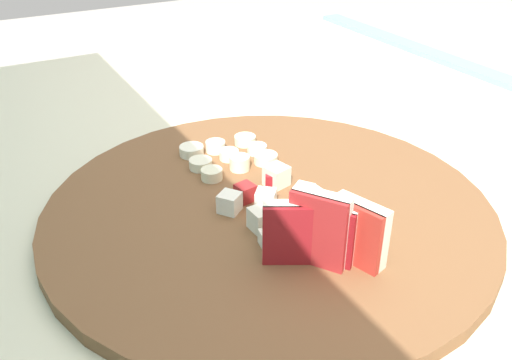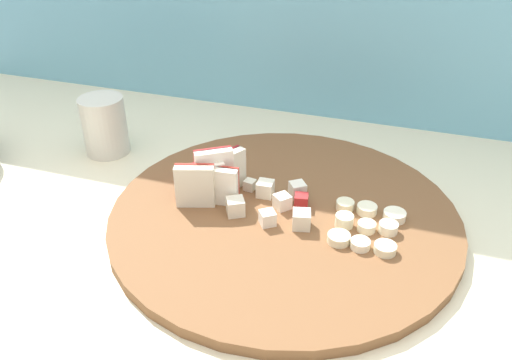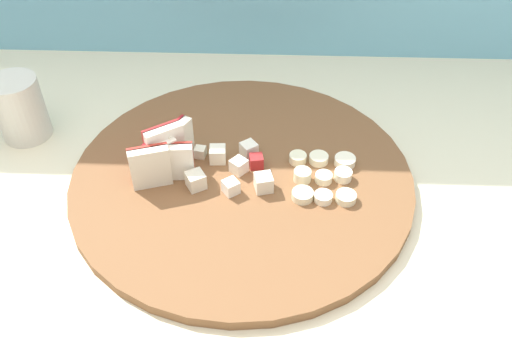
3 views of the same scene
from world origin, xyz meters
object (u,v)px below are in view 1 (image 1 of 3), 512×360
at_px(apple_dice_pile, 272,200).
at_px(apple_wedge_fan, 325,230).
at_px(cutting_board, 268,210).
at_px(banana_slice_rows, 227,155).

bearing_deg(apple_dice_pile, apple_wedge_fan, 179.53).
bearing_deg(apple_wedge_fan, cutting_board, -0.94).
xyz_separation_m(apple_wedge_fan, apple_dice_pile, (0.09, -0.00, -0.02)).
bearing_deg(banana_slice_rows, apple_wedge_fan, 177.76).
xyz_separation_m(apple_wedge_fan, banana_slice_rows, (0.20, -0.01, -0.02)).
height_order(cutting_board, apple_dice_pile, apple_dice_pile).
relative_size(cutting_board, apple_wedge_fan, 4.97).
distance_m(apple_wedge_fan, banana_slice_rows, 0.20).
relative_size(cutting_board, banana_slice_rows, 4.58).
height_order(apple_wedge_fan, banana_slice_rows, apple_wedge_fan).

